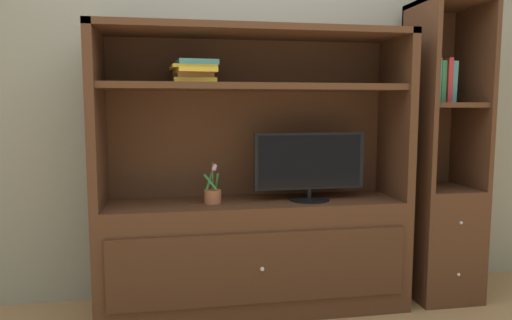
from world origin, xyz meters
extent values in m
cube|color=gray|center=(0.00, 0.75, 1.40)|extent=(6.00, 0.10, 2.80)
cube|color=#4C2D1C|center=(0.00, 0.40, 0.33)|extent=(1.81, 0.45, 0.66)
cube|color=#462A19|center=(0.00, 0.16, 0.33)|extent=(1.67, 0.02, 0.40)
sphere|color=silver|center=(0.00, 0.15, 0.33)|extent=(0.02, 0.02, 0.02)
cube|color=#4C2D1C|center=(-0.88, 0.40, 1.16)|extent=(0.05, 0.45, 1.00)
cube|color=#4C2D1C|center=(0.88, 0.40, 1.16)|extent=(0.05, 0.45, 1.00)
cube|color=#4C2D1C|center=(0.00, 0.62, 1.16)|extent=(1.81, 0.02, 1.00)
cube|color=#4C2D1C|center=(0.00, 0.40, 1.65)|extent=(1.81, 0.45, 0.04)
cube|color=#4C2D1C|center=(0.00, 0.40, 1.33)|extent=(1.71, 0.41, 0.04)
cylinder|color=black|center=(0.33, 0.37, 0.67)|extent=(0.24, 0.24, 0.01)
cylinder|color=black|center=(0.33, 0.37, 0.70)|extent=(0.03, 0.03, 0.06)
cube|color=black|center=(0.33, 0.37, 0.90)|extent=(0.67, 0.02, 0.34)
cube|color=black|center=(0.33, 0.35, 0.90)|extent=(0.62, 0.00, 0.30)
cylinder|color=#B26642|center=(-0.25, 0.38, 0.70)|extent=(0.10, 0.10, 0.08)
cylinder|color=#3D6B33|center=(-0.25, 0.38, 0.82)|extent=(0.01, 0.01, 0.16)
cube|color=#2D7A38|center=(-0.23, 0.38, 0.79)|extent=(0.02, 0.07, 0.10)
cube|color=#2D7A38|center=(-0.27, 0.39, 0.79)|extent=(0.05, 0.04, 0.11)
cube|color=#2D7A38|center=(-0.26, 0.36, 0.79)|extent=(0.08, 0.06, 0.09)
sphere|color=#DB9EC6|center=(-0.24, 0.38, 0.87)|extent=(0.03, 0.03, 0.03)
sphere|color=#DB9EC6|center=(-0.24, 0.38, 0.88)|extent=(0.03, 0.03, 0.03)
cube|color=gold|center=(-0.34, 0.41, 1.36)|extent=(0.24, 0.29, 0.03)
cube|color=#A56638|center=(-0.35, 0.41, 1.39)|extent=(0.23, 0.28, 0.03)
cube|color=gold|center=(-0.34, 0.39, 1.42)|extent=(0.24, 0.35, 0.02)
cube|color=gold|center=(-0.35, 0.40, 1.44)|extent=(0.26, 0.29, 0.02)
cube|color=teal|center=(-0.34, 0.41, 1.46)|extent=(0.25, 0.30, 0.03)
cube|color=#4C2D1C|center=(1.21, 0.40, 0.35)|extent=(0.40, 0.43, 0.71)
sphere|color=silver|center=(1.21, 0.18, 0.53)|extent=(0.02, 0.02, 0.02)
sphere|color=silver|center=(1.21, 0.18, 0.21)|extent=(0.02, 0.02, 0.02)
cube|color=#4C2D1C|center=(1.03, 0.40, 1.29)|extent=(0.03, 0.43, 1.16)
cube|color=#4C2D1C|center=(1.40, 0.40, 1.29)|extent=(0.03, 0.43, 1.16)
cube|color=#4C2D1C|center=(1.21, 0.61, 1.29)|extent=(0.40, 0.02, 1.16)
cube|color=#4C2D1C|center=(1.21, 0.40, 1.23)|extent=(0.34, 0.39, 0.03)
cube|color=#4C2D1C|center=(1.21, 0.40, 1.85)|extent=(0.40, 0.43, 0.03)
cube|color=silver|center=(1.08, 0.40, 1.38)|extent=(0.03, 0.18, 0.27)
cube|color=teal|center=(1.12, 0.40, 1.38)|extent=(0.03, 0.14, 0.27)
cube|color=#338C4C|center=(1.15, 0.40, 1.37)|extent=(0.03, 0.14, 0.25)
cube|color=red|center=(1.19, 0.40, 1.38)|extent=(0.03, 0.17, 0.27)
cube|color=teal|center=(1.23, 0.40, 1.37)|extent=(0.04, 0.14, 0.25)
camera|label=1|loc=(-0.46, -2.31, 1.22)|focal=32.99mm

